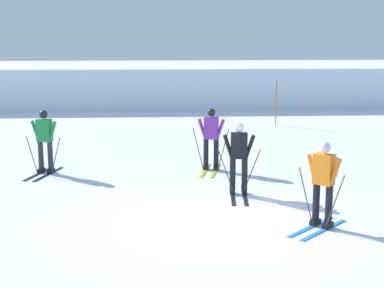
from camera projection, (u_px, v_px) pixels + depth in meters
name	position (u px, v px, depth m)	size (l,w,h in m)	color
ground_plane	(224.00, 223.00, 11.71)	(120.00, 120.00, 0.00)	silver
far_snow_ridge	(183.00, 83.00, 30.79)	(80.00, 7.29, 1.97)	silver
skier_green	(45.00, 140.00, 15.55)	(0.97, 1.64, 1.71)	black
skier_black	(239.00, 154.00, 13.56)	(1.00, 1.63, 1.71)	black
skier_orange	(324.00, 180.00, 11.29)	(1.40, 1.38, 1.71)	#237AC6
skier_purple	(211.00, 137.00, 15.90)	(0.98, 1.64, 1.71)	gold
trail_marker_pole	(276.00, 103.00, 23.29)	(0.05, 0.05, 1.82)	#C65614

